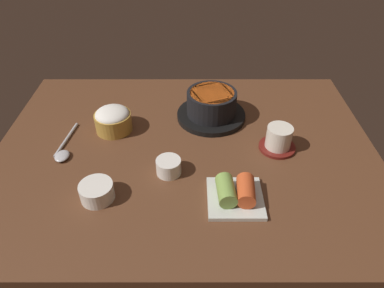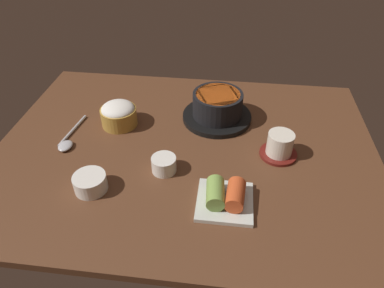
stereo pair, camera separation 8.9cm
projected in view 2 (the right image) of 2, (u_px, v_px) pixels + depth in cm
name	position (u px, v px, depth cm)	size (l,w,h in cm)	color
dining_table	(185.00, 151.00, 93.20)	(100.00, 76.00, 2.00)	#56331E
stone_pot	(217.00, 107.00, 100.68)	(20.00, 20.00, 8.45)	black
rice_bowl	(119.00, 114.00, 98.80)	(10.10, 10.10, 6.91)	#B78C38
tea_cup_with_saucer	(280.00, 145.00, 88.44)	(9.54, 9.54, 6.61)	maroon
banchan_cup_center	(164.00, 164.00, 84.41)	(6.02, 6.02, 3.90)	white
kimchi_plate	(225.00, 197.00, 76.11)	(12.31, 12.31, 5.01)	silver
side_bowl_near	(90.00, 182.00, 79.47)	(7.55, 7.55, 3.96)	white
spoon	(68.00, 141.00, 93.84)	(4.18, 16.84, 1.35)	#B7B7BC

